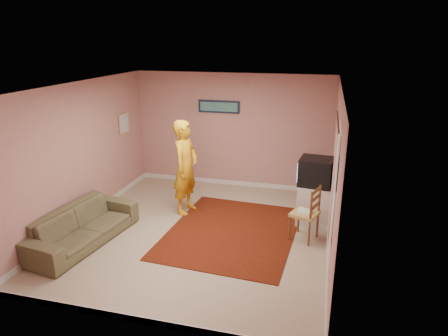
% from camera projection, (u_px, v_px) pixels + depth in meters
% --- Properties ---
extents(ground, '(5.00, 5.00, 0.00)m').
position_uv_depth(ground, '(200.00, 232.00, 7.20)').
color(ground, tan).
rests_on(ground, ground).
extents(wall_back, '(4.50, 0.02, 2.60)m').
position_uv_depth(wall_back, '(232.00, 131.00, 9.09)').
color(wall_back, tan).
rests_on(wall_back, ground).
extents(wall_front, '(4.50, 0.02, 2.60)m').
position_uv_depth(wall_front, '(130.00, 228.00, 4.49)').
color(wall_front, tan).
rests_on(wall_front, ground).
extents(wall_left, '(0.02, 5.00, 2.60)m').
position_uv_depth(wall_left, '(82.00, 154.00, 7.32)').
color(wall_left, tan).
rests_on(wall_left, ground).
extents(wall_right, '(0.02, 5.00, 2.60)m').
position_uv_depth(wall_right, '(335.00, 174.00, 6.26)').
color(wall_right, tan).
rests_on(wall_right, ground).
extents(ceiling, '(4.50, 5.00, 0.02)m').
position_uv_depth(ceiling, '(197.00, 86.00, 6.38)').
color(ceiling, silver).
rests_on(ceiling, wall_back).
extents(baseboard_back, '(4.50, 0.02, 0.10)m').
position_uv_depth(baseboard_back, '(232.00, 183.00, 9.47)').
color(baseboard_back, silver).
rests_on(baseboard_back, ground).
extents(baseboard_front, '(4.50, 0.02, 0.10)m').
position_uv_depth(baseboard_front, '(137.00, 319.00, 4.89)').
color(baseboard_front, silver).
rests_on(baseboard_front, ground).
extents(baseboard_left, '(0.02, 5.00, 0.10)m').
position_uv_depth(baseboard_left, '(89.00, 216.00, 7.71)').
color(baseboard_left, silver).
rests_on(baseboard_left, ground).
extents(baseboard_right, '(0.02, 5.00, 0.10)m').
position_uv_depth(baseboard_right, '(328.00, 245.00, 6.65)').
color(baseboard_right, silver).
rests_on(baseboard_right, ground).
extents(window, '(0.01, 1.10, 1.50)m').
position_uv_depth(window, '(336.00, 184.00, 5.38)').
color(window, black).
rests_on(window, wall_right).
extents(curtain_sheer, '(0.01, 0.75, 2.10)m').
position_uv_depth(curtain_sheer, '(333.00, 202.00, 5.31)').
color(curtain_sheer, silver).
rests_on(curtain_sheer, wall_right).
extents(curtain_floral, '(0.01, 0.35, 2.10)m').
position_uv_depth(curtain_floral, '(332.00, 184.00, 5.96)').
color(curtain_floral, white).
rests_on(curtain_floral, wall_right).
extents(curtain_rod, '(0.02, 1.40, 0.02)m').
position_uv_depth(curtain_rod, '(338.00, 121.00, 5.12)').
color(curtain_rod, brown).
rests_on(curtain_rod, wall_right).
extents(picture_back, '(0.95, 0.04, 0.28)m').
position_uv_depth(picture_back, '(219.00, 107.00, 8.96)').
color(picture_back, '#121A33').
rests_on(picture_back, wall_back).
extents(picture_left, '(0.04, 0.38, 0.42)m').
position_uv_depth(picture_left, '(124.00, 123.00, 8.71)').
color(picture_left, '#C9AE8A').
rests_on(picture_left, wall_left).
extents(area_rug, '(2.36, 2.87, 0.01)m').
position_uv_depth(area_rug, '(232.00, 232.00, 7.18)').
color(area_rug, black).
rests_on(area_rug, ground).
extents(tv_cabinet, '(0.60, 0.55, 0.77)m').
position_uv_depth(tv_cabinet, '(313.00, 204.00, 7.43)').
color(tv_cabinet, silver).
rests_on(tv_cabinet, ground).
extents(crt_tv, '(0.64, 0.59, 0.50)m').
position_uv_depth(crt_tv, '(316.00, 172.00, 7.23)').
color(crt_tv, black).
rests_on(crt_tv, tv_cabinet).
extents(chair_a, '(0.40, 0.38, 0.47)m').
position_uv_depth(chair_a, '(313.00, 174.00, 8.61)').
color(chair_a, tan).
rests_on(chair_a, ground).
extents(dvd_player, '(0.38, 0.28, 0.06)m').
position_uv_depth(dvd_player, '(313.00, 176.00, 8.63)').
color(dvd_player, '#BDBCC2').
rests_on(dvd_player, chair_a).
extents(blue_throw, '(0.36, 0.04, 0.37)m').
position_uv_depth(blue_throw, '(314.00, 166.00, 8.56)').
color(blue_throw, '#8BA8E3').
rests_on(blue_throw, chair_a).
extents(chair_b, '(0.54, 0.55, 0.53)m').
position_uv_depth(chair_b, '(305.00, 207.00, 6.77)').
color(chair_b, tan).
rests_on(chair_b, ground).
extents(game_console, '(0.27, 0.23, 0.05)m').
position_uv_depth(game_console, '(305.00, 211.00, 6.80)').
color(game_console, white).
rests_on(game_console, chair_b).
extents(sofa, '(1.12, 2.21, 0.62)m').
position_uv_depth(sofa, '(82.00, 226.00, 6.73)').
color(sofa, brown).
rests_on(sofa, ground).
extents(person, '(0.53, 0.73, 1.86)m').
position_uv_depth(person, '(186.00, 167.00, 7.76)').
color(person, gold).
rests_on(person, ground).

